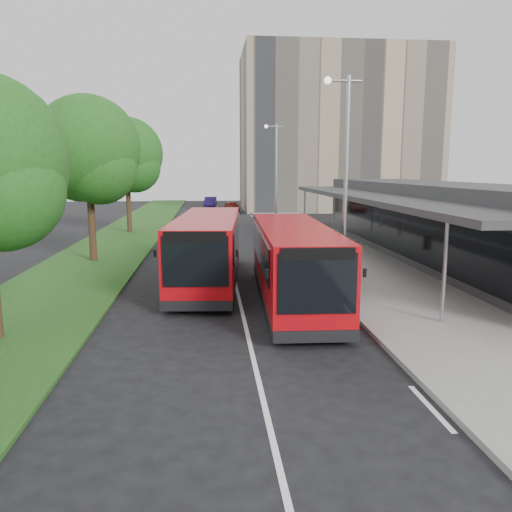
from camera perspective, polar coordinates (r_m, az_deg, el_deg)
The scene contains 17 objects.
ground at distance 17.60m, azimuth -1.78°, elevation -5.64°, with size 120.00×120.00×0.00m, color black.
pavement at distance 37.88m, azimuth 5.38°, elevation 2.79°, with size 5.00×80.00×0.15m, color slate.
grass_verge at distance 37.69m, azimuth -14.44°, elevation 2.45°, with size 5.00×80.00×0.10m, color #1B4716.
lane_centre_line at distance 32.29m, azimuth -3.47°, elevation 1.47°, with size 0.12×70.00×0.01m, color silver.
kerb_dashes at distance 36.49m, azimuth 1.50°, elevation 2.46°, with size 0.12×56.00×0.01m.
office_block at distance 60.97m, azimuth 9.18°, elevation 13.77°, with size 22.00×12.00×18.00m, color tan.
station_building at distance 27.75m, azimuth 20.09°, elevation 3.76°, with size 7.70×26.00×4.00m.
tree_mid at distance 26.66m, azimuth -18.65°, elevation 10.84°, with size 5.20×5.20×8.36m.
tree_far at distance 38.45m, azimuth -14.57°, elevation 10.72°, with size 5.29×5.29×8.50m.
lamp_post_near at distance 19.62m, azimuth 10.02°, elevation 9.76°, with size 1.44×0.28×8.00m.
lamp_post_far at distance 39.27m, azimuth 2.20°, elevation 9.87°, with size 1.44×0.28×8.00m.
bus_main at distance 17.74m, azimuth 4.28°, elevation -0.85°, with size 2.88×9.84×2.76m.
bus_second at distance 20.79m, azimuth -5.50°, elevation 0.78°, with size 3.29×10.08×2.81m.
litter_bin at distance 28.63m, azimuth 7.53°, elevation 1.45°, with size 0.45×0.45×0.82m, color #3A2018.
bollard at distance 34.50m, azimuth 4.08°, elevation 3.12°, with size 0.17×0.17×1.04m, color #ECA60C.
car_near at distance 54.86m, azimuth -2.82°, elevation 5.62°, with size 1.57×3.90×1.33m, color #4F0F0B.
car_far at distance 62.34m, azimuth -5.21°, elevation 6.12°, with size 1.45×4.15×1.37m, color navy.
Camera 1 is at (-1.05, -16.93, 4.70)m, focal length 35.00 mm.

